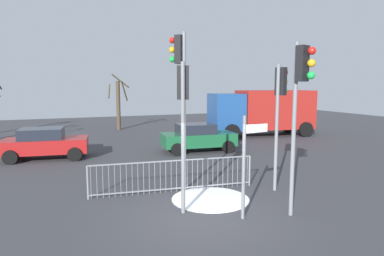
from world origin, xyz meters
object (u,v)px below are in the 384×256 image
at_px(traffic_light_mid_left, 280,99).
at_px(delivery_truck, 262,110).
at_px(traffic_light_mid_right, 300,90).
at_px(traffic_light_foreground_right, 183,103).
at_px(direction_sign_post, 246,161).
at_px(car_green_near, 198,137).
at_px(traffic_light_rear_left, 180,76).
at_px(bare_tree_left, 118,103).
at_px(car_red_mid, 45,143).

relative_size(traffic_light_mid_left, delivery_truck, 0.57).
bearing_deg(delivery_truck, traffic_light_mid_right, 68.10).
distance_m(traffic_light_mid_left, traffic_light_foreground_right, 3.68).
bearing_deg(direction_sign_post, car_green_near, 68.51).
xyz_separation_m(traffic_light_mid_left, traffic_light_foreground_right, (-3.62, -0.69, -0.04)).
distance_m(traffic_light_foreground_right, traffic_light_rear_left, 2.06).
xyz_separation_m(traffic_light_foreground_right, car_green_near, (3.62, 7.74, -2.24)).
relative_size(car_green_near, delivery_truck, 0.54).
relative_size(traffic_light_mid_right, direction_sign_post, 1.68).
bearing_deg(traffic_light_rear_left, delivery_truck, -0.58).
bearing_deg(traffic_light_rear_left, direction_sign_post, -121.55).
bearing_deg(traffic_light_mid_left, traffic_light_mid_right, -47.43).
xyz_separation_m(traffic_light_mid_left, car_green_near, (0.01, 7.05, -2.28)).
distance_m(traffic_light_foreground_right, bare_tree_left, 18.13).
bearing_deg(delivery_truck, direction_sign_post, 63.00).
bearing_deg(traffic_light_foreground_right, traffic_light_mid_right, -8.50).
bearing_deg(car_green_near, bare_tree_left, 108.32).
bearing_deg(bare_tree_left, traffic_light_mid_right, -85.89).
distance_m(car_green_near, bare_tree_left, 10.67).
bearing_deg(traffic_light_rear_left, car_red_mid, 76.40).
bearing_deg(direction_sign_post, traffic_light_mid_left, 30.98).
height_order(car_green_near, bare_tree_left, bare_tree_left).
height_order(direction_sign_post, delivery_truck, delivery_truck).
relative_size(traffic_light_mid_left, car_green_near, 1.05).
relative_size(traffic_light_mid_right, traffic_light_foreground_right, 1.12).
bearing_deg(direction_sign_post, traffic_light_mid_right, -24.40).
distance_m(traffic_light_foreground_right, direction_sign_post, 2.27).
relative_size(traffic_light_mid_left, direction_sign_post, 1.53).
bearing_deg(traffic_light_rear_left, traffic_light_mid_left, -66.63).
bearing_deg(direction_sign_post, car_red_mid, 110.69).
xyz_separation_m(traffic_light_foreground_right, car_red_mid, (-3.79, 8.70, -2.24)).
bearing_deg(car_green_near, traffic_light_mid_left, -84.78).
distance_m(traffic_light_rear_left, bare_tree_left, 16.33).
relative_size(traffic_light_foreground_right, direction_sign_post, 1.51).
bearing_deg(traffic_light_rear_left, traffic_light_foreground_right, -153.53).
relative_size(traffic_light_rear_left, car_red_mid, 1.29).
relative_size(traffic_light_foreground_right, bare_tree_left, 0.95).
bearing_deg(car_green_near, traffic_light_foreground_right, -109.80).
bearing_deg(traffic_light_mid_left, car_green_near, 156.54).
distance_m(traffic_light_mid_left, car_green_near, 7.41).
relative_size(traffic_light_rear_left, bare_tree_left, 1.20).
height_order(traffic_light_foreground_right, traffic_light_rear_left, traffic_light_rear_left).
bearing_deg(delivery_truck, traffic_light_rear_left, 53.12).
distance_m(direction_sign_post, bare_tree_left, 19.16).
distance_m(direction_sign_post, car_green_near, 9.16).
height_order(traffic_light_mid_left, traffic_light_rear_left, traffic_light_rear_left).
relative_size(traffic_light_mid_left, bare_tree_left, 0.97).
distance_m(traffic_light_mid_right, delivery_truck, 14.82).
distance_m(traffic_light_mid_right, traffic_light_mid_left, 2.42).
xyz_separation_m(traffic_light_rear_left, bare_tree_left, (0.66, 16.23, -1.68)).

